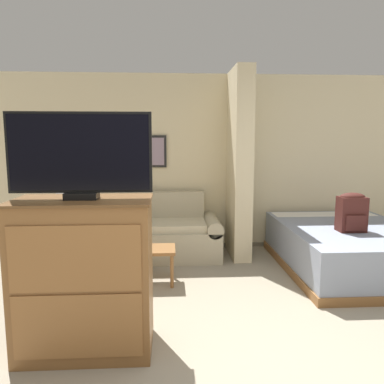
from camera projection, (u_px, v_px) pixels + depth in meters
name	position (u px, v px, depth m)	size (l,w,h in m)	color
wall_back	(216.00, 163.00, 5.68)	(6.48, 0.16, 2.60)	beige
wall_partition_pillar	(239.00, 164.00, 5.23)	(0.24, 0.82, 2.60)	beige
couch	(148.00, 234.00, 5.28)	(2.03, 0.84, 0.89)	#B7AD8E
coffee_table	(146.00, 253.00, 4.28)	(0.67, 0.40, 0.41)	brown
side_table	(63.00, 226.00, 5.20)	(0.40, 0.40, 0.57)	brown
table_lamp	(61.00, 196.00, 5.14)	(0.38, 0.38, 0.43)	tan
tv_dresser	(85.00, 276.00, 2.87)	(1.03, 0.57, 1.20)	brown
tv	(80.00, 155.00, 2.75)	(1.05, 0.16, 0.64)	black
bed	(348.00, 248.00, 4.76)	(1.65, 2.14, 0.56)	brown
backpack	(352.00, 212.00, 4.44)	(0.32, 0.23, 0.47)	#471E19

